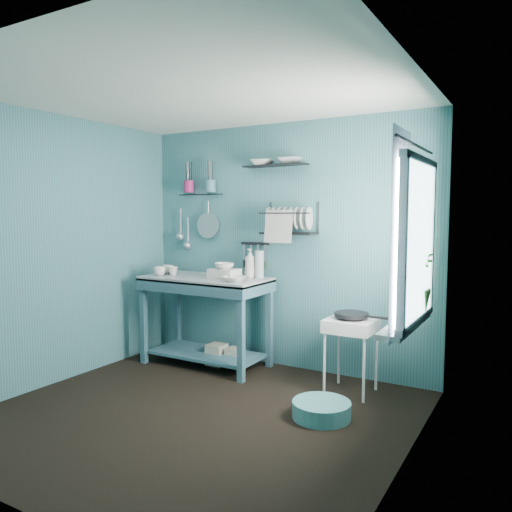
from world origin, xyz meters
The scene contains 36 objects.
floor centered at (0.00, 0.00, 0.00)m, with size 3.20×3.20×0.00m, color black.
ceiling centered at (0.00, 0.00, 2.50)m, with size 3.20×3.20×0.00m, color silver.
wall_back centered at (0.00, 1.50, 1.25)m, with size 3.20×3.20×0.00m, color #376B71.
wall_front centered at (0.00, -1.50, 1.25)m, with size 3.20×3.20×0.00m, color #376B71.
wall_left centered at (-1.60, 0.00, 1.25)m, with size 3.00×3.00×0.00m, color #376B71.
wall_right centered at (1.60, 0.00, 1.25)m, with size 3.00×3.00×0.00m, color #376B71.
work_counter centered at (-0.70, 1.10, 0.46)m, with size 1.31×0.66×0.93m, color #2F5663.
mug_left centered at (-1.18, 0.94, 0.98)m, with size 0.12×0.12×0.10m, color beige.
mug_mid centered at (-1.08, 1.04, 0.98)m, with size 0.10×0.10×0.09m, color beige.
mug_right centered at (-1.20, 1.10, 0.98)m, with size 0.12×0.12×0.10m, color beige.
wash_tub centered at (-0.45, 1.08, 0.98)m, with size 0.28×0.22×0.10m, color beige.
tub_bowl centered at (-0.45, 1.08, 1.06)m, with size 0.20×0.20×0.06m, color beige.
soap_bottle centered at (-0.28, 1.30, 1.08)m, with size 0.12×0.12×0.30m, color beige.
water_bottle centered at (-0.18, 1.32, 1.07)m, with size 0.09×0.09×0.28m, color #ABB6BF.
counter_bowl centered at (-0.25, 0.95, 0.96)m, with size 0.22×0.22×0.05m, color beige.
hotplate_stand centered at (0.88, 1.09, 0.33)m, with size 0.41×0.41×0.66m, color silver.
frying_pan centered at (0.88, 1.09, 0.70)m, with size 0.30×0.30×0.04m, color black.
knife_strip centered at (-0.32, 1.47, 1.27)m, with size 0.32×0.02×0.03m, color black.
dish_rack centered at (0.13, 1.37, 1.54)m, with size 0.55×0.24×0.32m, color black.
upper_shelf centered at (-0.05, 1.40, 2.07)m, with size 0.70×0.18×0.01m, color black.
shelf_bowl_left centered at (-0.20, 1.40, 2.09)m, with size 0.23×0.23×0.06m, color beige.
shelf_bowl_right centered at (0.12, 1.40, 2.08)m, with size 0.24×0.24×0.06m, color beige.
utensil_cup_magenta centered at (-1.15, 1.42, 1.89)m, with size 0.11×0.11×0.13m, color #AC1F5E.
utensil_cup_teal centered at (-0.85, 1.42, 1.88)m, with size 0.11×0.11×0.13m, color teal.
colander centered at (-0.92, 1.45, 1.45)m, with size 0.28×0.28×0.03m, color #ADB0B5.
ladle_outer centered at (-1.31, 1.46, 1.49)m, with size 0.01×0.01×0.30m, color #ADB0B5.
ladle_inner centered at (-1.20, 1.46, 1.39)m, with size 0.01×0.01×0.30m, color #ADB0B5.
hook_rail centered at (-1.03, 1.47, 1.80)m, with size 0.01×0.01×0.60m, color black.
window_glass centered at (1.59, 0.45, 1.40)m, with size 1.10×1.10×0.00m, color white.
windowsill centered at (1.50, 0.45, 0.81)m, with size 0.16×0.95×0.04m, color silver.
curtain centered at (1.52, 0.15, 1.45)m, with size 1.35×1.35×0.00m, color silver.
curtain_rod centered at (1.54, 0.45, 2.05)m, with size 0.02×0.02×1.05m, color black.
potted_plant centered at (1.48, 0.72, 1.08)m, with size 0.28×0.28×0.49m, color #2F5B24.
storage_tin_large centered at (-0.60, 1.15, 0.11)m, with size 0.18×0.18×0.22m, color tan.
storage_tin_small centered at (-0.40, 1.18, 0.10)m, with size 0.15×0.15×0.20m, color tan.
floor_basin centered at (0.88, 0.44, 0.07)m, with size 0.46×0.46×0.13m, color teal.
Camera 1 is at (2.32, -3.06, 1.60)m, focal length 35.00 mm.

